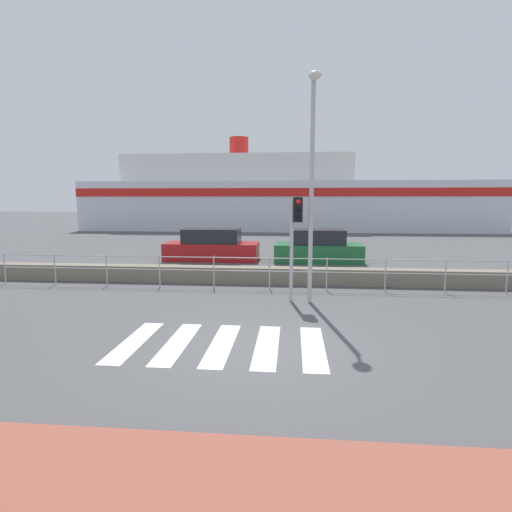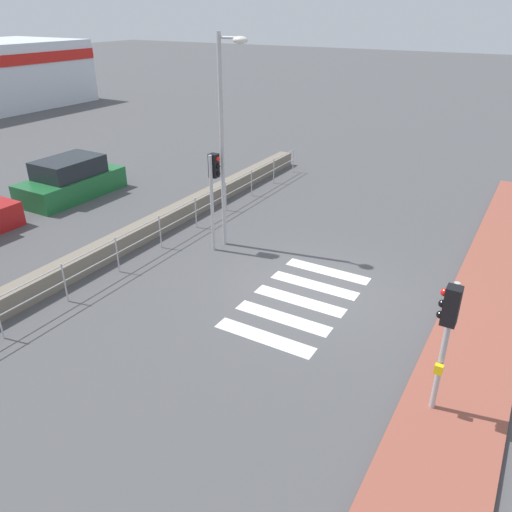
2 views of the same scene
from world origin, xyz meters
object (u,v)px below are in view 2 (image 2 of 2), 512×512
traffic_light_near (447,325)px  streetlamp (226,123)px  traffic_light_far (213,181)px  parked_car_green (71,180)px

traffic_light_near → streetlamp: size_ratio=0.45×
traffic_light_far → streetlamp: 1.66m
traffic_light_far → parked_car_green: 7.71m
traffic_light_far → parked_car_green: traffic_light_far is taller
traffic_light_far → traffic_light_near: bearing=-117.7°
streetlamp → traffic_light_near: bearing=-120.9°
parked_car_green → traffic_light_near: bearing=-108.5°
traffic_light_near → parked_car_green: bearing=71.5°
parked_car_green → traffic_light_far: bearing=-98.4°
traffic_light_near → parked_car_green: size_ratio=0.68×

